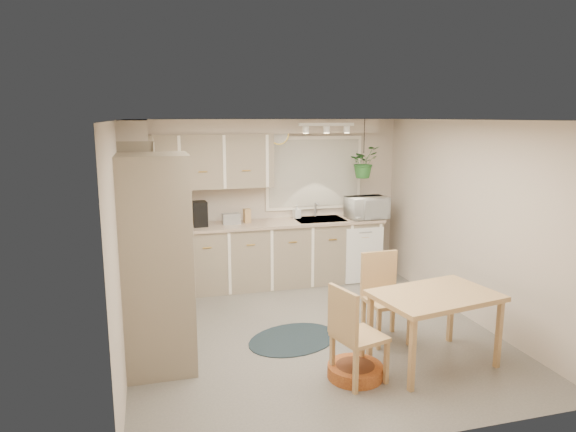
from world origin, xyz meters
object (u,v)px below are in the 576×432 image
object	(u,v)px
chair_back	(387,299)
pet_bed	(355,371)
dining_table	(434,329)
braided_rug	(293,339)
microwave	(367,205)
chair_left	(360,334)

from	to	relation	value
chair_back	pet_bed	size ratio (longest dim) A/B	1.83
dining_table	chair_back	world-z (taller)	chair_back
chair_back	braided_rug	xyz separation A→B (m)	(-0.98, 0.28, -0.48)
dining_table	chair_back	distance (m)	0.67
dining_table	braided_rug	distance (m)	1.54
chair_back	microwave	size ratio (longest dim) A/B	1.65
microwave	chair_left	bearing A→B (deg)	-118.24
chair_left	chair_back	bearing A→B (deg)	124.13
dining_table	microwave	size ratio (longest dim) A/B	2.01
chair_back	braided_rug	world-z (taller)	chair_back
chair_left	chair_back	distance (m)	0.97
chair_left	chair_back	size ratio (longest dim) A/B	0.97
braided_rug	pet_bed	world-z (taller)	pet_bed
chair_left	microwave	xyz separation A→B (m)	(1.31, 2.84, 0.67)
pet_bed	microwave	world-z (taller)	microwave
chair_left	microwave	distance (m)	3.20
chair_left	braided_rug	xyz separation A→B (m)	(-0.35, 1.02, -0.46)
braided_rug	pet_bed	distance (m)	1.02
braided_rug	pet_bed	xyz separation A→B (m)	(0.34, -0.96, 0.06)
chair_back	pet_bed	xyz separation A→B (m)	(-0.64, -0.68, -0.42)
braided_rug	microwave	distance (m)	2.71
braided_rug	microwave	xyz separation A→B (m)	(1.66, 1.83, 1.13)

